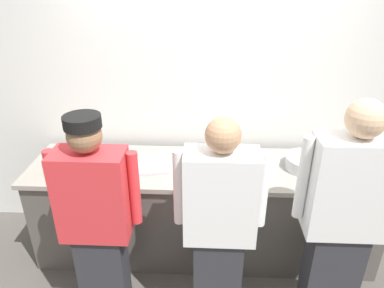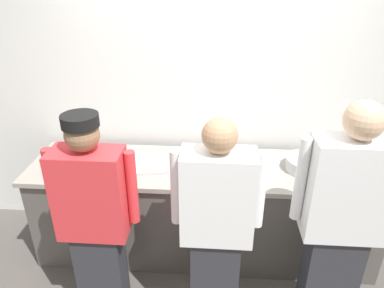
{
  "view_description": "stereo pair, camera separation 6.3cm",
  "coord_description": "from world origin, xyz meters",
  "px_view_note": "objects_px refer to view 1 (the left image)",
  "views": [
    {
      "loc": [
        0.01,
        -2.19,
        2.36
      ],
      "look_at": [
        -0.11,
        0.42,
        1.08
      ],
      "focal_mm": 33.14,
      "sensor_mm": 36.0,
      "label": 1
    },
    {
      "loc": [
        0.07,
        -2.18,
        2.36
      ],
      "look_at": [
        -0.11,
        0.42,
        1.08
      ],
      "focal_mm": 33.14,
      "sensor_mm": 36.0,
      "label": 2
    }
  ],
  "objects_px": {
    "mixing_bowl_steel": "(307,163)",
    "ramekin_orange_sauce": "(228,157)",
    "chef_center": "(219,227)",
    "ramekin_yellow_sauce": "(57,163)",
    "ramekin_red_sauce": "(366,178)",
    "chef_far_right": "(342,221)",
    "plate_stack_front": "(266,164)",
    "squeeze_bottle_primary": "(51,164)",
    "chef_near_left": "(97,222)",
    "ramekin_green_sauce": "(114,154)",
    "sheet_tray": "(140,166)"
  },
  "relations": [
    {
      "from": "plate_stack_front",
      "to": "chef_far_right",
      "type": "bearing_deg",
      "value": -61.28
    },
    {
      "from": "chef_center",
      "to": "ramekin_yellow_sauce",
      "type": "bearing_deg",
      "value": 152.77
    },
    {
      "from": "squeeze_bottle_primary",
      "to": "ramekin_green_sauce",
      "type": "xyz_separation_m",
      "value": [
        0.42,
        0.31,
        -0.07
      ]
    },
    {
      "from": "chef_far_right",
      "to": "squeeze_bottle_primary",
      "type": "xyz_separation_m",
      "value": [
        -2.11,
        0.54,
        0.06
      ]
    },
    {
      "from": "chef_far_right",
      "to": "plate_stack_front",
      "type": "relative_size",
      "value": 8.27
    },
    {
      "from": "chef_near_left",
      "to": "chef_far_right",
      "type": "distance_m",
      "value": 1.59
    },
    {
      "from": "squeeze_bottle_primary",
      "to": "ramekin_orange_sauce",
      "type": "distance_m",
      "value": 1.46
    },
    {
      "from": "ramekin_yellow_sauce",
      "to": "ramekin_red_sauce",
      "type": "relative_size",
      "value": 0.99
    },
    {
      "from": "chef_far_right",
      "to": "sheet_tray",
      "type": "xyz_separation_m",
      "value": [
        -1.43,
        0.68,
        -0.02
      ]
    },
    {
      "from": "chef_far_right",
      "to": "ramekin_red_sauce",
      "type": "bearing_deg",
      "value": 56.7
    },
    {
      "from": "ramekin_yellow_sauce",
      "to": "ramekin_orange_sauce",
      "type": "bearing_deg",
      "value": 7.12
    },
    {
      "from": "chef_far_right",
      "to": "ramekin_orange_sauce",
      "type": "bearing_deg",
      "value": 129.1
    },
    {
      "from": "sheet_tray",
      "to": "plate_stack_front",
      "type": "bearing_deg",
      "value": 1.62
    },
    {
      "from": "squeeze_bottle_primary",
      "to": "ramekin_yellow_sauce",
      "type": "height_order",
      "value": "squeeze_bottle_primary"
    },
    {
      "from": "sheet_tray",
      "to": "ramekin_orange_sauce",
      "type": "distance_m",
      "value": 0.76
    },
    {
      "from": "ramekin_orange_sauce",
      "to": "chef_near_left",
      "type": "bearing_deg",
      "value": -136.18
    },
    {
      "from": "chef_far_right",
      "to": "ramekin_green_sauce",
      "type": "xyz_separation_m",
      "value": [
        -1.69,
        0.85,
        -0.01
      ]
    },
    {
      "from": "plate_stack_front",
      "to": "sheet_tray",
      "type": "height_order",
      "value": "plate_stack_front"
    },
    {
      "from": "chef_center",
      "to": "ramekin_red_sauce",
      "type": "distance_m",
      "value": 1.28
    },
    {
      "from": "sheet_tray",
      "to": "ramekin_yellow_sauce",
      "type": "distance_m",
      "value": 0.69
    },
    {
      "from": "mixing_bowl_steel",
      "to": "sheet_tray",
      "type": "xyz_separation_m",
      "value": [
        -1.38,
        -0.05,
        -0.04
      ]
    },
    {
      "from": "chef_center",
      "to": "ramekin_yellow_sauce",
      "type": "relative_size",
      "value": 19.37
    },
    {
      "from": "ramekin_yellow_sauce",
      "to": "ramekin_red_sauce",
      "type": "bearing_deg",
      "value": -2.7
    },
    {
      "from": "chef_far_right",
      "to": "mixing_bowl_steel",
      "type": "xyz_separation_m",
      "value": [
        -0.05,
        0.73,
        0.02
      ]
    },
    {
      "from": "mixing_bowl_steel",
      "to": "ramekin_green_sauce",
      "type": "height_order",
      "value": "mixing_bowl_steel"
    },
    {
      "from": "ramekin_orange_sauce",
      "to": "squeeze_bottle_primary",
      "type": "bearing_deg",
      "value": -167.81
    },
    {
      "from": "chef_near_left",
      "to": "ramekin_yellow_sauce",
      "type": "height_order",
      "value": "chef_near_left"
    },
    {
      "from": "sheet_tray",
      "to": "ramekin_orange_sauce",
      "type": "bearing_deg",
      "value": 13.0
    },
    {
      "from": "chef_center",
      "to": "mixing_bowl_steel",
      "type": "distance_m",
      "value": 1.05
    },
    {
      "from": "chef_center",
      "to": "ramekin_red_sauce",
      "type": "bearing_deg",
      "value": 26.49
    },
    {
      "from": "mixing_bowl_steel",
      "to": "ramekin_orange_sauce",
      "type": "bearing_deg",
      "value": 169.37
    },
    {
      "from": "chef_far_right",
      "to": "ramekin_yellow_sauce",
      "type": "distance_m",
      "value": 2.23
    },
    {
      "from": "chef_far_right",
      "to": "ramekin_yellow_sauce",
      "type": "bearing_deg",
      "value": 162.51
    },
    {
      "from": "chef_far_right",
      "to": "chef_center",
      "type": "bearing_deg",
      "value": -178.55
    },
    {
      "from": "ramekin_green_sauce",
      "to": "ramekin_red_sauce",
      "type": "distance_m",
      "value": 2.07
    },
    {
      "from": "squeeze_bottle_primary",
      "to": "ramekin_green_sauce",
      "type": "height_order",
      "value": "squeeze_bottle_primary"
    },
    {
      "from": "chef_center",
      "to": "ramekin_red_sauce",
      "type": "height_order",
      "value": "chef_center"
    },
    {
      "from": "squeeze_bottle_primary",
      "to": "ramekin_red_sauce",
      "type": "height_order",
      "value": "squeeze_bottle_primary"
    },
    {
      "from": "sheet_tray",
      "to": "ramekin_yellow_sauce",
      "type": "bearing_deg",
      "value": -179.32
    },
    {
      "from": "chef_center",
      "to": "plate_stack_front",
      "type": "xyz_separation_m",
      "value": [
        0.4,
        0.73,
        0.07
      ]
    },
    {
      "from": "chef_near_left",
      "to": "mixing_bowl_steel",
      "type": "distance_m",
      "value": 1.72
    },
    {
      "from": "ramekin_orange_sauce",
      "to": "sheet_tray",
      "type": "bearing_deg",
      "value": -167.0
    },
    {
      "from": "chef_near_left",
      "to": "mixing_bowl_steel",
      "type": "bearing_deg",
      "value": 25.75
    },
    {
      "from": "chef_center",
      "to": "sheet_tray",
      "type": "height_order",
      "value": "chef_center"
    },
    {
      "from": "chef_near_left",
      "to": "ramekin_green_sauce",
      "type": "xyz_separation_m",
      "value": [
        -0.1,
        0.87,
        0.05
      ]
    },
    {
      "from": "ramekin_yellow_sauce",
      "to": "ramekin_green_sauce",
      "type": "height_order",
      "value": "same"
    },
    {
      "from": "mixing_bowl_steel",
      "to": "chef_center",
      "type": "bearing_deg",
      "value": -134.64
    },
    {
      "from": "ramekin_green_sauce",
      "to": "sheet_tray",
      "type": "bearing_deg",
      "value": -33.85
    },
    {
      "from": "mixing_bowl_steel",
      "to": "ramekin_yellow_sauce",
      "type": "relative_size",
      "value": 4.29
    },
    {
      "from": "sheet_tray",
      "to": "ramekin_red_sauce",
      "type": "relative_size",
      "value": 5.47
    }
  ]
}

